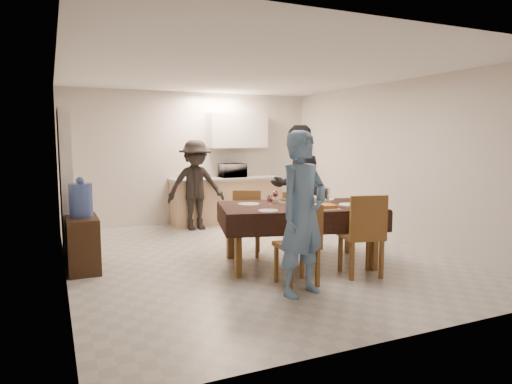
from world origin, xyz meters
TOP-DOWN VIEW (x-y plane):
  - floor at (0.00, 0.00)m, footprint 5.00×6.00m
  - ceiling at (0.00, 0.00)m, footprint 5.00×6.00m
  - wall_back at (0.00, 3.00)m, footprint 5.00×0.02m
  - wall_front at (0.00, -3.00)m, footprint 5.00×0.02m
  - wall_left at (-2.50, 0.00)m, footprint 0.02×6.00m
  - wall_right at (2.50, 0.00)m, footprint 0.02×6.00m
  - stub_partition at (-2.42, 1.20)m, footprint 0.15×1.40m
  - kitchen_base_cabinet at (0.60, 2.68)m, footprint 2.20×0.60m
  - kitchen_worktop at (0.60, 2.68)m, footprint 2.24×0.64m
  - upper_cabinet at (0.90, 2.82)m, footprint 1.20×0.34m
  - dining_table at (0.38, -0.63)m, footprint 2.29×1.68m
  - chair_near_left at (-0.07, -1.47)m, footprint 0.43×0.43m
  - chair_near_right at (0.83, -1.48)m, footprint 0.56×0.57m
  - chair_far_left at (-0.07, 0.03)m, footprint 0.57×0.59m
  - chair_far_right at (0.83, 0.04)m, footprint 0.43×0.43m
  - console at (-2.28, 0.25)m, footprint 0.38×0.75m
  - water_jug at (-2.28, 0.25)m, footprint 0.28×0.28m
  - wine_bottle at (0.33, -0.58)m, footprint 0.07×0.07m
  - water_pitcher at (0.73, -0.68)m, footprint 0.14×0.14m
  - savoury_tart at (0.48, -1.01)m, footprint 0.45×0.36m
  - salad_bowl at (0.68, -0.45)m, footprint 0.19×0.19m
  - mushroom_dish at (0.33, -0.35)m, footprint 0.19×0.19m
  - wine_glass_a at (-0.17, -0.88)m, footprint 0.09×0.09m
  - wine_glass_b at (0.93, -0.38)m, footprint 0.09×0.09m
  - wine_glass_c at (0.18, -0.33)m, footprint 0.08×0.08m
  - plate_near_left at (-0.22, -0.93)m, footprint 0.24×0.24m
  - plate_near_right at (0.98, -0.93)m, footprint 0.29×0.29m
  - plate_far_left at (-0.22, -0.33)m, footprint 0.29×0.29m
  - plate_far_right at (0.98, -0.33)m, footprint 0.27×0.27m
  - microwave at (0.73, 2.68)m, footprint 0.50×0.34m
  - person_near at (-0.17, -1.68)m, footprint 0.74×0.60m
  - person_far at (0.93, 0.42)m, footprint 1.02×0.84m
  - person_kitchen at (-0.18, 2.23)m, footprint 1.07×0.62m

SIDE VIEW (x-z plane):
  - floor at x=0.00m, z-range -0.01..0.01m
  - console at x=-2.28m, z-range 0.00..0.70m
  - kitchen_base_cabinet at x=0.60m, z-range 0.00..0.86m
  - chair_far_right at x=0.83m, z-range 0.30..0.77m
  - chair_far_left at x=-0.07m, z-range 0.32..0.82m
  - chair_near_left at x=-0.07m, z-range 0.32..0.84m
  - chair_near_right at x=0.83m, z-range 0.35..0.90m
  - dining_table at x=0.38m, z-range 0.37..1.17m
  - plate_near_left at x=-0.22m, z-range 0.80..0.82m
  - plate_far_right at x=0.98m, z-range 0.80..0.82m
  - plate_far_left at x=-0.22m, z-range 0.80..0.82m
  - plate_near_right at x=0.98m, z-range 0.80..0.82m
  - mushroom_dish at x=0.33m, z-range 0.80..0.84m
  - savoury_tart at x=0.48m, z-range 0.80..0.86m
  - person_kitchen at x=-0.18m, z-range 0.00..1.66m
  - salad_bowl at x=0.68m, z-range 0.80..0.88m
  - kitchen_worktop at x=0.60m, z-range 0.86..0.91m
  - person_near at x=-0.17m, z-range 0.00..1.77m
  - wine_glass_c at x=0.18m, z-range 0.80..0.98m
  - wine_glass_a at x=-0.17m, z-range 0.80..1.00m
  - wine_glass_b at x=0.93m, z-range 0.80..1.01m
  - water_jug at x=-2.28m, z-range 0.70..1.12m
  - water_pitcher at x=0.73m, z-range 0.80..1.02m
  - person_far at x=0.93m, z-range 0.00..1.90m
  - wine_bottle at x=0.33m, z-range 0.80..1.10m
  - microwave at x=0.73m, z-range 0.91..1.19m
  - stub_partition at x=-2.42m, z-range 0.00..2.10m
  - wall_back at x=0.00m, z-range 0.00..2.60m
  - wall_front at x=0.00m, z-range 0.00..2.60m
  - wall_left at x=-2.50m, z-range 0.00..2.60m
  - wall_right at x=2.50m, z-range 0.00..2.60m
  - upper_cabinet at x=0.90m, z-range 1.50..2.20m
  - ceiling at x=0.00m, z-range 2.59..2.61m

